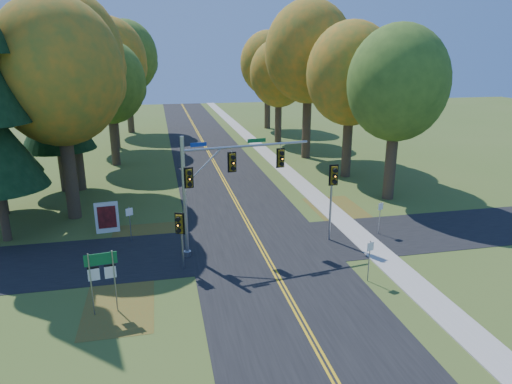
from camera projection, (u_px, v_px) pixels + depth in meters
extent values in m
plane|color=#415C20|center=(268.00, 261.00, 24.42)|extent=(160.00, 160.00, 0.00)
cube|color=black|center=(268.00, 260.00, 24.42)|extent=(8.00, 160.00, 0.02)
cube|color=black|center=(260.00, 246.00, 26.29)|extent=(60.00, 6.00, 0.02)
cube|color=gold|center=(266.00, 260.00, 24.39)|extent=(0.10, 160.00, 0.01)
cube|color=gold|center=(270.00, 260.00, 24.43)|extent=(0.10, 160.00, 0.01)
cube|color=#9E998E|center=(375.00, 250.00, 25.66)|extent=(1.60, 160.00, 0.06)
cube|color=brown|center=(145.00, 242.00, 26.85)|extent=(4.00, 6.00, 0.00)
cube|color=brown|center=(344.00, 214.00, 31.40)|extent=(3.50, 8.00, 0.00)
cube|color=brown|center=(119.00, 305.00, 20.10)|extent=(3.00, 5.00, 0.00)
cylinder|color=#38281C|center=(69.00, 169.00, 29.87)|extent=(0.86, 0.86, 6.75)
ellipsoid|color=orange|center=(57.00, 72.00, 28.06)|extent=(8.00, 8.00, 9.20)
sphere|color=orange|center=(89.00, 83.00, 29.74)|extent=(4.80, 4.80, 4.80)
sphere|color=orange|center=(28.00, 58.00, 26.79)|extent=(4.40, 4.40, 4.40)
cylinder|color=#38281C|center=(391.00, 160.00, 33.98)|extent=(0.83, 0.83, 6.08)
ellipsoid|color=#557C26|center=(398.00, 83.00, 32.35)|extent=(7.20, 7.20, 8.28)
sphere|color=#557C26|center=(407.00, 92.00, 33.86)|extent=(4.32, 4.32, 4.32)
sphere|color=#557C26|center=(387.00, 73.00, 31.21)|extent=(3.96, 3.96, 3.96)
cylinder|color=#38281C|center=(76.00, 144.00, 36.10)|extent=(0.89, 0.89, 7.42)
ellipsoid|color=orange|center=(65.00, 56.00, 34.13)|extent=(8.60, 8.60, 9.89)
sphere|color=orange|center=(93.00, 67.00, 35.93)|extent=(5.16, 5.16, 5.16)
sphere|color=orange|center=(40.00, 44.00, 32.77)|extent=(4.73, 4.73, 4.73)
cylinder|color=#38281C|center=(347.00, 142.00, 40.18)|extent=(0.84, 0.84, 6.30)
ellipsoid|color=orange|center=(351.00, 74.00, 38.48)|extent=(7.60, 7.60, 8.74)
sphere|color=orange|center=(362.00, 82.00, 40.07)|extent=(4.56, 4.56, 4.56)
sphere|color=orange|center=(340.00, 65.00, 37.28)|extent=(4.18, 4.18, 4.18)
cylinder|color=#38281C|center=(114.00, 137.00, 44.47)|extent=(0.81, 0.81, 5.62)
ellipsoid|color=#557C26|center=(109.00, 82.00, 42.95)|extent=(6.80, 6.80, 7.82)
sphere|color=#557C26|center=(125.00, 88.00, 44.37)|extent=(4.08, 4.08, 4.08)
sphere|color=#557C26|center=(94.00, 75.00, 41.87)|extent=(3.74, 3.74, 3.74)
cylinder|color=#38281C|center=(307.00, 121.00, 47.33)|extent=(0.90, 0.90, 7.65)
ellipsoid|color=orange|center=(309.00, 52.00, 45.31)|extent=(8.80, 8.80, 10.12)
sphere|color=orange|center=(321.00, 61.00, 47.16)|extent=(5.28, 5.28, 5.28)
sphere|color=orange|center=(297.00, 42.00, 43.92)|extent=(4.84, 4.84, 4.84)
cylinder|color=#38281C|center=(114.00, 118.00, 52.28)|extent=(0.87, 0.87, 6.98)
ellipsoid|color=orange|center=(109.00, 60.00, 50.42)|extent=(8.20, 8.20, 9.43)
sphere|color=orange|center=(126.00, 68.00, 52.14)|extent=(4.92, 4.92, 4.92)
sphere|color=orange|center=(94.00, 53.00, 49.12)|extent=(4.51, 4.51, 4.51)
cylinder|color=#38281C|center=(278.00, 118.00, 56.07)|extent=(0.82, 0.82, 5.85)
ellipsoid|color=orange|center=(279.00, 73.00, 54.50)|extent=(7.00, 7.00, 8.05)
sphere|color=orange|center=(288.00, 79.00, 55.97)|extent=(4.20, 4.20, 4.20)
sphere|color=orange|center=(270.00, 67.00, 53.39)|extent=(3.85, 3.85, 3.85)
cylinder|color=#38281C|center=(130.00, 106.00, 62.68)|extent=(0.88, 0.88, 7.20)
ellipsoid|color=#557C26|center=(126.00, 57.00, 60.76)|extent=(8.40, 8.40, 9.66)
sphere|color=#557C26|center=(139.00, 63.00, 62.52)|extent=(5.04, 5.04, 5.04)
sphere|color=#557C26|center=(113.00, 50.00, 59.43)|extent=(4.62, 4.62, 4.62)
cylinder|color=#38281C|center=(267.00, 106.00, 66.22)|extent=(0.85, 0.85, 6.53)
ellipsoid|color=orange|center=(268.00, 63.00, 64.46)|extent=(7.80, 7.80, 8.97)
sphere|color=orange|center=(276.00, 68.00, 66.10)|extent=(4.68, 4.68, 4.68)
sphere|color=orange|center=(260.00, 57.00, 63.23)|extent=(4.29, 4.29, 4.29)
cylinder|color=#38281C|center=(3.00, 214.00, 26.63)|extent=(0.50, 0.50, 3.24)
cylinder|color=#38281C|center=(2.00, 194.00, 31.06)|extent=(0.50, 0.50, 2.88)
cylinder|color=#38281C|center=(62.00, 170.00, 36.26)|extent=(0.50, 0.50, 3.42)
cone|color=black|center=(55.00, 114.00, 34.96)|extent=(5.60, 5.60, 5.45)
cone|color=black|center=(48.00, 61.00, 33.81)|extent=(4.57, 4.57, 5.45)
cone|color=black|center=(41.00, 5.00, 32.67)|extent=(3.55, 3.55, 5.45)
cylinder|color=#989CA1|center=(185.00, 198.00, 24.03)|extent=(0.21, 0.21, 6.62)
cylinder|color=#989CA1|center=(187.00, 253.00, 24.96)|extent=(0.42, 0.42, 0.28)
cylinder|color=#989CA1|center=(248.00, 146.00, 24.49)|extent=(7.03, 1.21, 0.13)
cylinder|color=#989CA1|center=(203.00, 167.00, 23.91)|extent=(2.13, 0.41, 1.96)
cylinder|color=#989CA1|center=(232.00, 150.00, 24.23)|extent=(0.04, 0.04, 0.34)
cube|color=#72590C|center=(232.00, 162.00, 24.42)|extent=(0.36, 0.33, 0.95)
cube|color=black|center=(232.00, 162.00, 24.42)|extent=(0.49, 0.10, 1.12)
sphere|color=orange|center=(233.00, 163.00, 24.23)|extent=(0.17, 0.17, 0.17)
cylinder|color=black|center=(233.00, 157.00, 24.14)|extent=(0.25, 0.18, 0.23)
cylinder|color=black|center=(233.00, 163.00, 24.23)|extent=(0.25, 0.18, 0.23)
cylinder|color=black|center=(233.00, 169.00, 24.32)|extent=(0.25, 0.18, 0.23)
cylinder|color=#989CA1|center=(281.00, 147.00, 25.20)|extent=(0.04, 0.04, 0.34)
cube|color=#72590C|center=(280.00, 158.00, 25.39)|extent=(0.36, 0.33, 0.95)
cube|color=black|center=(280.00, 158.00, 25.39)|extent=(0.49, 0.10, 1.12)
sphere|color=orange|center=(282.00, 159.00, 25.19)|extent=(0.17, 0.17, 0.17)
cylinder|color=black|center=(282.00, 153.00, 25.11)|extent=(0.25, 0.18, 0.23)
cylinder|color=black|center=(282.00, 159.00, 25.19)|extent=(0.25, 0.18, 0.23)
cylinder|color=black|center=(282.00, 164.00, 25.28)|extent=(0.25, 0.18, 0.23)
cube|color=#72590C|center=(189.00, 178.00, 23.65)|extent=(0.36, 0.33, 0.95)
cube|color=black|center=(189.00, 178.00, 23.65)|extent=(0.49, 0.10, 1.12)
sphere|color=orange|center=(190.00, 179.00, 23.46)|extent=(0.17, 0.17, 0.17)
cylinder|color=black|center=(189.00, 173.00, 23.37)|extent=(0.25, 0.18, 0.23)
cylinder|color=black|center=(190.00, 179.00, 23.46)|extent=(0.25, 0.18, 0.23)
cylinder|color=black|center=(190.00, 185.00, 23.54)|extent=(0.25, 0.18, 0.23)
cube|color=navy|center=(198.00, 145.00, 23.49)|extent=(0.85, 0.17, 0.21)
cube|color=#0C5926|center=(257.00, 140.00, 24.59)|extent=(1.03, 0.20, 0.21)
cylinder|color=#9A9DA2|center=(331.00, 203.00, 26.47)|extent=(0.12, 0.12, 4.57)
cube|color=#72590C|center=(334.00, 175.00, 25.74)|extent=(0.36, 0.32, 1.04)
cube|color=black|center=(334.00, 175.00, 25.74)|extent=(0.54, 0.05, 1.22)
sphere|color=orange|center=(335.00, 176.00, 25.51)|extent=(0.19, 0.19, 0.19)
cylinder|color=black|center=(335.00, 170.00, 25.42)|extent=(0.25, 0.17, 0.25)
cylinder|color=black|center=(335.00, 176.00, 25.51)|extent=(0.25, 0.17, 0.25)
cylinder|color=black|center=(335.00, 182.00, 25.61)|extent=(0.25, 0.17, 0.25)
cylinder|color=gray|center=(182.00, 241.00, 23.07)|extent=(0.11, 0.11, 3.04)
cube|color=#72590C|center=(180.00, 223.00, 22.57)|extent=(0.41, 0.39, 0.95)
cube|color=black|center=(180.00, 223.00, 22.57)|extent=(0.47, 0.22, 1.12)
sphere|color=orange|center=(178.00, 225.00, 22.36)|extent=(0.17, 0.17, 0.17)
cylinder|color=black|center=(178.00, 219.00, 22.27)|extent=(0.27, 0.23, 0.23)
cylinder|color=black|center=(178.00, 225.00, 22.36)|extent=(0.27, 0.23, 0.23)
cylinder|color=black|center=(179.00, 231.00, 22.45)|extent=(0.27, 0.23, 0.23)
cylinder|color=gray|center=(91.00, 285.00, 18.97)|extent=(0.06, 0.06, 2.83)
cylinder|color=gray|center=(115.00, 281.00, 19.28)|extent=(0.06, 0.06, 2.83)
cube|color=#0D5F2C|center=(101.00, 259.00, 18.83)|extent=(1.31, 0.21, 0.52)
cube|color=silver|center=(101.00, 259.00, 18.83)|extent=(1.12, 0.15, 0.08)
cube|color=silver|center=(94.00, 275.00, 18.92)|extent=(0.47, 0.10, 0.52)
cube|color=black|center=(93.00, 268.00, 18.83)|extent=(0.47, 0.07, 0.09)
cube|color=silver|center=(110.00, 272.00, 19.13)|extent=(0.47, 0.10, 0.52)
cube|color=black|center=(110.00, 266.00, 19.04)|extent=(0.47, 0.07, 0.09)
cube|color=silver|center=(107.00, 217.00, 28.00)|extent=(1.41, 0.33, 1.94)
cube|color=maroon|center=(107.00, 217.00, 27.89)|extent=(1.08, 0.12, 1.40)
cube|color=silver|center=(99.00, 231.00, 28.08)|extent=(0.09, 0.09, 0.32)
cube|color=silver|center=(117.00, 229.00, 28.40)|extent=(0.09, 0.09, 0.32)
cylinder|color=gray|center=(380.00, 218.00, 27.71)|extent=(0.05, 0.05, 2.07)
cube|color=silver|center=(381.00, 206.00, 27.47)|extent=(0.38, 0.18, 0.42)
cylinder|color=gray|center=(369.00, 261.00, 21.94)|extent=(0.05, 0.05, 2.12)
cube|color=silver|center=(370.00, 247.00, 21.69)|extent=(0.39, 0.16, 0.43)
cylinder|color=gray|center=(130.00, 225.00, 26.49)|extent=(0.05, 0.05, 2.18)
cube|color=white|center=(129.00, 212.00, 26.24)|extent=(0.39, 0.19, 0.45)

